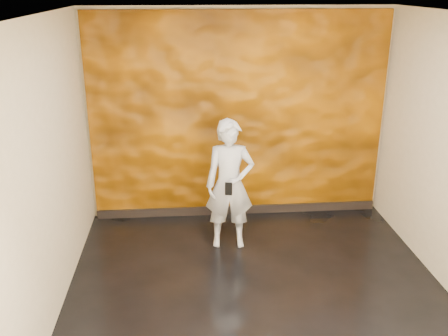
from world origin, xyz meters
TOP-DOWN VIEW (x-y plane):
  - room at (0.00, 0.00)m, footprint 4.02×4.02m
  - feature_wall at (0.00, 1.96)m, footprint 3.90×0.06m
  - baseboard at (0.00, 1.92)m, footprint 3.90×0.04m
  - man at (-0.20, 1.06)m, footprint 0.60×0.41m
  - phone at (-0.23, 0.85)m, footprint 0.09×0.03m

SIDE VIEW (x-z plane):
  - baseboard at x=0.00m, z-range 0.00..0.12m
  - man at x=-0.20m, z-range 0.00..1.59m
  - phone at x=-0.23m, z-range 0.76..0.91m
  - feature_wall at x=0.00m, z-range 0.00..2.75m
  - room at x=0.00m, z-range -0.01..2.81m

